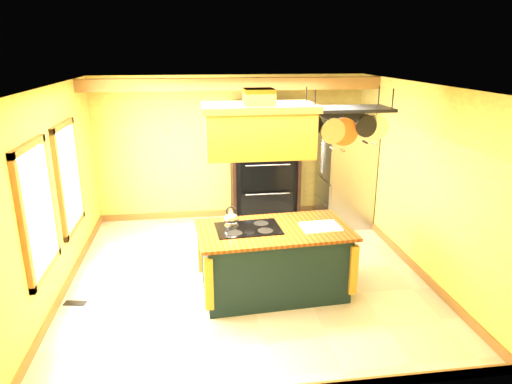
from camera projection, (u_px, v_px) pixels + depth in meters
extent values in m
plane|color=beige|center=(246.00, 274.00, 6.66)|extent=(5.00, 5.00, 0.00)
plane|color=white|center=(245.00, 85.00, 5.85)|extent=(5.00, 5.00, 0.00)
cube|color=#E4CC53|center=(231.00, 148.00, 8.61)|extent=(5.00, 0.02, 2.70)
cube|color=#E4CC53|center=(280.00, 269.00, 3.89)|extent=(5.00, 0.02, 2.70)
cube|color=#E4CC53|center=(55.00, 193.00, 5.93)|extent=(0.02, 5.00, 2.70)
cube|color=#E4CC53|center=(418.00, 179.00, 6.58)|extent=(0.02, 5.00, 2.70)
cube|color=olive|center=(233.00, 84.00, 7.48)|extent=(5.00, 0.15, 0.20)
cube|color=olive|center=(38.00, 210.00, 5.16)|extent=(0.06, 1.06, 1.56)
cube|color=white|center=(40.00, 210.00, 5.16)|extent=(0.02, 0.85, 1.34)
cube|color=olive|center=(69.00, 177.00, 6.48)|extent=(0.06, 1.06, 1.56)
cube|color=white|center=(71.00, 177.00, 6.49)|extent=(0.02, 0.85, 1.34)
cube|color=#13272C|center=(273.00, 262.00, 6.06)|extent=(1.88, 1.11, 0.88)
cube|color=brown|center=(274.00, 230.00, 5.92)|extent=(2.05, 1.23, 0.04)
cube|color=black|center=(248.00, 228.00, 5.90)|extent=(0.86, 0.62, 0.01)
ellipsoid|color=silver|center=(231.00, 218.00, 5.95)|extent=(0.20, 0.20, 0.16)
cube|color=white|center=(321.00, 227.00, 5.94)|extent=(0.52, 0.42, 0.02)
cube|color=gold|center=(259.00, 133.00, 5.51)|extent=(1.28, 0.69, 0.54)
cube|color=olive|center=(259.00, 107.00, 5.42)|extent=(1.36, 0.77, 0.08)
cube|color=gold|center=(259.00, 100.00, 5.39)|extent=(0.35, 0.35, 0.26)
cube|color=black|center=(348.00, 109.00, 5.57)|extent=(1.05, 0.52, 0.04)
cylinder|color=black|center=(315.00, 101.00, 5.27)|extent=(0.02, 0.02, 0.26)
cylinder|color=black|center=(379.00, 96.00, 5.79)|extent=(0.02, 0.02, 0.26)
cylinder|color=black|center=(312.00, 125.00, 5.67)|extent=(0.27, 0.04, 0.27)
cylinder|color=silver|center=(333.00, 131.00, 5.52)|extent=(0.31, 0.03, 0.31)
cylinder|color=#AB552A|center=(344.00, 132.00, 5.76)|extent=(0.36, 0.04, 0.36)
cylinder|color=black|center=(366.00, 126.00, 5.56)|extent=(0.27, 0.03, 0.27)
cylinder|color=silver|center=(376.00, 127.00, 5.80)|extent=(0.31, 0.04, 0.31)
cube|color=#9A9DA3|center=(345.00, 171.00, 8.43)|extent=(0.82, 1.00, 1.96)
cube|color=#9A9DA3|center=(328.00, 152.00, 8.01)|extent=(0.03, 0.48, 1.06)
cube|color=#9A9DA3|center=(320.00, 146.00, 8.48)|extent=(0.03, 0.48, 1.06)
cube|color=#9A9DA3|center=(322.00, 199.00, 8.53)|extent=(0.03, 0.96, 0.82)
cube|color=black|center=(342.00, 219.00, 8.71)|extent=(0.77, 0.95, 0.06)
cube|color=black|center=(263.00, 160.00, 8.72)|extent=(1.26, 0.06, 2.24)
cube|color=black|center=(233.00, 164.00, 8.41)|extent=(0.06, 0.53, 2.24)
cube|color=black|center=(297.00, 162.00, 8.57)|extent=(0.06, 0.53, 2.24)
cube|color=black|center=(265.00, 155.00, 8.45)|extent=(1.26, 0.53, 0.05)
cube|color=black|center=(265.00, 186.00, 8.66)|extent=(1.14, 0.43, 1.20)
cube|color=black|center=(268.00, 177.00, 8.28)|extent=(0.99, 0.04, 0.53)
cube|color=black|center=(267.00, 204.00, 8.44)|extent=(0.99, 0.04, 0.49)
cube|color=black|center=(265.00, 142.00, 8.38)|extent=(1.14, 0.47, 0.02)
cube|color=black|center=(265.00, 128.00, 8.30)|extent=(1.14, 0.47, 0.02)
cube|color=black|center=(266.00, 114.00, 8.22)|extent=(1.14, 0.47, 0.03)
cylinder|color=white|center=(249.00, 140.00, 8.27)|extent=(0.22, 0.22, 0.07)
cylinder|color=#3B67A5|center=(284.00, 122.00, 8.26)|extent=(0.10, 0.10, 0.17)
cube|color=black|center=(75.00, 303.00, 5.90)|extent=(0.30, 0.17, 0.01)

